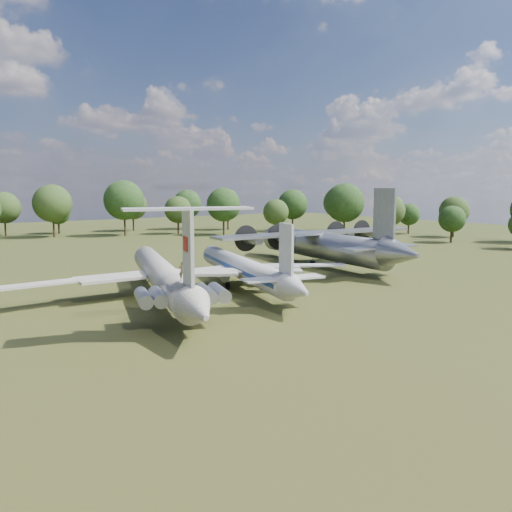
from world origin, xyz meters
TOP-DOWN VIEW (x-y plane):
  - ground at (0.00, 0.00)m, footprint 300.00×300.00m
  - il62_airliner at (2.77, 1.40)m, footprint 45.98×53.07m
  - tu104_jet at (14.52, 2.23)m, footprint 38.10×45.22m
  - an12_transport at (35.37, 9.60)m, footprint 41.48×45.58m
  - person_on_il62 at (-0.70, -10.51)m, footprint 0.80×0.72m

SIDE VIEW (x-z plane):
  - ground at x=0.00m, z-range 0.00..0.00m
  - tu104_jet at x=14.52m, z-range 0.00..3.92m
  - il62_airliner at x=2.77m, z-range 0.00..4.43m
  - an12_transport at x=35.37m, z-range 0.00..5.60m
  - person_on_il62 at x=-0.70m, z-range 4.43..6.27m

